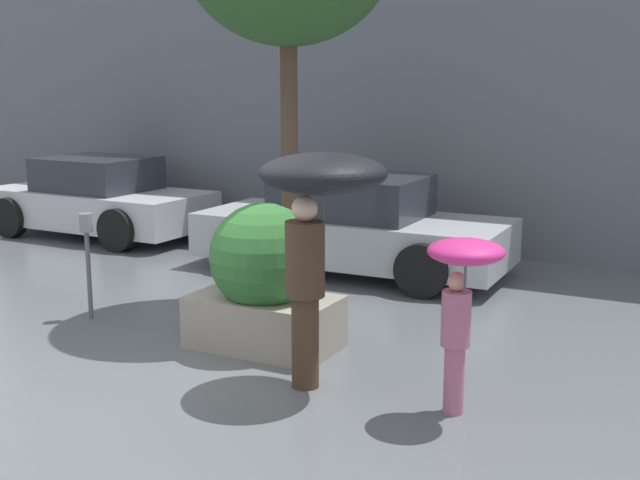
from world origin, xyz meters
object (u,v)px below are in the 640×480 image
at_px(person_adult, 319,202).
at_px(parked_car_far, 99,200).
at_px(person_child, 462,286).
at_px(parked_car_near, 352,228).
at_px(planter_box, 264,279).
at_px(parking_meter, 87,243).

distance_m(person_adult, parked_car_far, 7.85).
height_order(person_child, parked_car_near, person_child).
xyz_separation_m(planter_box, parked_car_far, (-5.51, 3.68, -0.08)).
height_order(person_child, parked_car_far, person_child).
distance_m(person_child, parking_meter, 4.45).
bearing_deg(person_child, parking_meter, -149.04).
bearing_deg(planter_box, parking_meter, -178.64).
relative_size(person_adult, parked_car_far, 0.52).
height_order(person_adult, person_child, person_adult).
height_order(parked_car_far, parking_meter, parked_car_far).
height_order(person_adult, parked_car_near, person_adult).
height_order(planter_box, person_adult, person_adult).
bearing_deg(person_adult, planter_box, 117.09).
xyz_separation_m(person_adult, parked_car_far, (-6.46, 4.34, -1.00)).
distance_m(person_adult, parking_meter, 3.30).
xyz_separation_m(parked_car_far, parking_meter, (3.30, -3.73, 0.24)).
relative_size(parked_car_near, parked_car_far, 1.10).
height_order(planter_box, person_child, planter_box).
bearing_deg(person_adult, parked_car_near, 83.55).
bearing_deg(parked_car_far, parked_car_near, -93.41).
bearing_deg(parked_car_far, planter_box, -122.60).
bearing_deg(planter_box, person_adult, -34.95).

